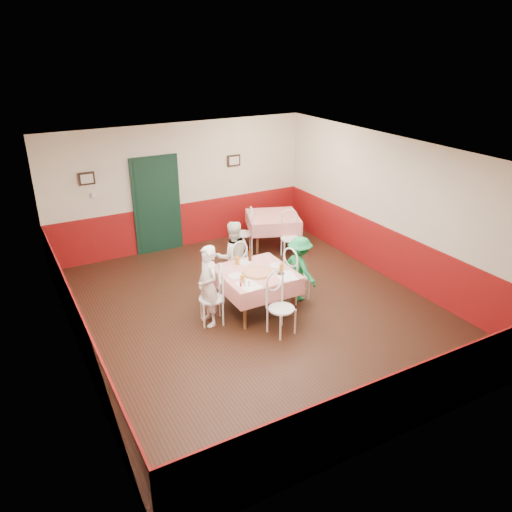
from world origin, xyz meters
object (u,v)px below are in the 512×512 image
chair_far (234,269)px  diner_left (208,286)px  chair_second_a (244,234)px  chair_second_b (290,239)px  diner_right (299,269)px  main_table (256,291)px  second_table (273,231)px  glass_b (281,267)px  chair_near (281,309)px  pizza (258,272)px  chair_left (211,299)px  glass_c (237,260)px  wallet (280,273)px  beer_bottle (250,256)px  diner_far (233,256)px  chair_right (297,277)px  glass_a (242,279)px

chair_far → diner_left: bearing=33.4°
chair_second_a → chair_second_b: 1.06m
chair_second_a → diner_right: 2.40m
main_table → second_table: same height
glass_b → chair_near: bearing=-120.9°
pizza → glass_b: size_ratio=3.72×
main_table → chair_far: (-0.00, 0.85, 0.08)m
second_table → chair_left: chair_left is taller
pizza → diner_left: bearing=175.3°
second_table → diner_left: size_ratio=0.80×
second_table → diner_left: diner_left is taller
chair_second_b → glass_b: 2.32m
chair_left → glass_c: bearing=135.7°
wallet → diner_left: bearing=166.5°
chair_left → beer_bottle: 1.13m
main_table → chair_near: chair_near is taller
chair_second_a → wallet: size_ratio=8.18×
chair_second_b → wallet: size_ratio=8.18×
chair_far → diner_left: (-0.90, -0.85, 0.25)m
diner_left → diner_far: (0.90, 0.90, -0.01)m
pizza → diner_right: 0.93m
chair_right → glass_b: chair_right is taller
diner_left → chair_near: bearing=44.7°
chair_second_b → glass_b: size_ratio=6.73×
chair_far → chair_second_a: 1.85m
chair_far → pizza: (-0.01, -0.92, 0.33)m
glass_a → glass_c: size_ratio=0.87×
chair_far → glass_a: (-0.39, -1.10, 0.37)m
glass_c → chair_right: bearing=-22.8°
glass_c → chair_far: bearing=71.0°
glass_b → diner_far: size_ratio=0.10×
chair_left → wallet: size_ratio=8.18×
second_table → glass_c: 2.78m
chair_left → pizza: (0.84, -0.07, 0.33)m
second_table → wallet: size_ratio=10.18×
chair_second_b → pizza: 2.49m
diner_right → glass_a: bearing=93.1°
chair_second_b → chair_near: bearing=-104.7°
chair_second_b → pizza: bearing=-115.3°
chair_second_b → beer_bottle: bearing=-122.9°
second_table → pizza: 3.06m
main_table → chair_near: bearing=-90.0°
diner_right → wallet: bearing=108.8°
wallet → chair_second_b: bearing=53.3°
chair_second_b → pizza: chair_second_b is taller
wallet → diner_left: size_ratio=0.08×
diner_left → main_table: bearing=88.0°
chair_near → wallet: chair_near is taller
chair_second_a → glass_c: bearing=-9.9°
beer_bottle → diner_far: diner_far is taller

